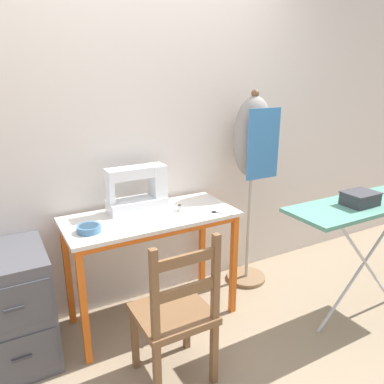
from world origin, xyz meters
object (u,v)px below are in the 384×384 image
at_px(wooden_chair, 175,315).
at_px(ironing_board, 373,206).
at_px(fabric_bowl, 89,228).
at_px(scissors, 219,213).
at_px(filing_cabinet, 13,307).
at_px(dress_form, 253,148).
at_px(storage_box, 360,198).
at_px(sewing_machine, 140,190).
at_px(thread_spool_near_machine, 180,208).

xyz_separation_m(wooden_chair, ironing_board, (1.40, -0.11, 0.41)).
distance_m(fabric_bowl, ironing_board, 1.81).
height_order(scissors, filing_cabinet, scissors).
bearing_deg(ironing_board, dress_form, 116.81).
height_order(dress_form, storage_box, dress_form).
bearing_deg(filing_cabinet, sewing_machine, 6.60).
bearing_deg(fabric_bowl, storage_box, -22.46).
relative_size(scissors, wooden_chair, 0.14).
bearing_deg(sewing_machine, ironing_board, -32.43).
bearing_deg(sewing_machine, filing_cabinet, -173.40).
xyz_separation_m(fabric_bowl, thread_spool_near_machine, (0.62, 0.06, -0.00)).
height_order(thread_spool_near_machine, filing_cabinet, thread_spool_near_machine).
distance_m(fabric_bowl, filing_cabinet, 0.65).
bearing_deg(wooden_chair, thread_spool_near_machine, 60.43).
bearing_deg(sewing_machine, fabric_bowl, -152.77).
relative_size(thread_spool_near_machine, storage_box, 0.20).
distance_m(scissors, storage_box, 0.89).
distance_m(wooden_chair, ironing_board, 1.46).
distance_m(sewing_machine, scissors, 0.55).
bearing_deg(thread_spool_near_machine, ironing_board, -31.94).
xyz_separation_m(thread_spool_near_machine, filing_cabinet, (-1.08, 0.05, -0.45)).
relative_size(wooden_chair, filing_cabinet, 1.29).
relative_size(scissors, filing_cabinet, 0.19).
xyz_separation_m(thread_spool_near_machine, wooden_chair, (-0.32, -0.56, -0.38)).
height_order(sewing_machine, filing_cabinet, sewing_machine).
height_order(filing_cabinet, ironing_board, ironing_board).
bearing_deg(sewing_machine, dress_form, -2.55).
distance_m(thread_spool_near_machine, filing_cabinet, 1.17).
bearing_deg(filing_cabinet, fabric_bowl, -13.48).
height_order(thread_spool_near_machine, ironing_board, ironing_board).
height_order(sewing_machine, thread_spool_near_machine, sewing_machine).
xyz_separation_m(fabric_bowl, ironing_board, (1.70, -0.62, 0.03)).
distance_m(sewing_machine, fabric_bowl, 0.47).
relative_size(wooden_chair, dress_form, 0.58).
bearing_deg(storage_box, thread_spool_near_machine, 142.81).
bearing_deg(thread_spool_near_machine, sewing_machine, 145.22).
bearing_deg(scissors, storage_box, -37.15).
distance_m(ironing_board, storage_box, 0.19).
height_order(scissors, dress_form, dress_form).
bearing_deg(scissors, sewing_machine, 143.95).
height_order(filing_cabinet, storage_box, storage_box).
bearing_deg(wooden_chair, ironing_board, -4.60).
bearing_deg(dress_form, storage_box, -74.24).
relative_size(wooden_chair, storage_box, 4.29).
bearing_deg(dress_form, scissors, -149.91).
relative_size(fabric_bowl, thread_spool_near_machine, 3.38).
distance_m(thread_spool_near_machine, storage_box, 1.15).
xyz_separation_m(dress_form, storage_box, (0.23, -0.80, -0.21)).
height_order(sewing_machine, wooden_chair, sewing_machine).
relative_size(sewing_machine, wooden_chair, 0.45).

